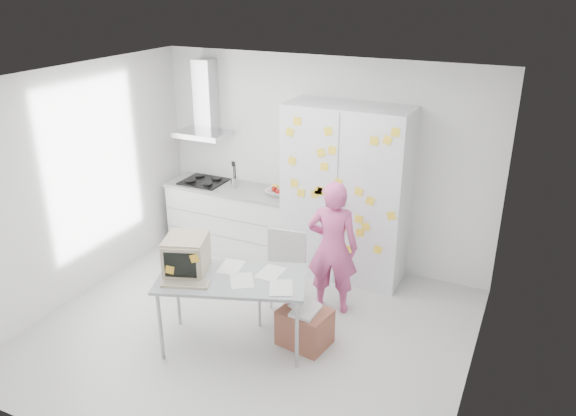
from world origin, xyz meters
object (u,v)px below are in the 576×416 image
at_px(chair, 283,271).
at_px(cardboard_box, 305,326).
at_px(desk, 203,265).
at_px(person, 333,247).

distance_m(chair, cardboard_box, 0.67).
xyz_separation_m(desk, chair, (0.53, 0.76, -0.32)).
distance_m(desk, chair, 0.98).
bearing_deg(person, desk, 37.87).
xyz_separation_m(person, cardboard_box, (-0.00, -0.75, -0.58)).
distance_m(desk, cardboard_box, 1.24).
relative_size(desk, chair, 1.62).
distance_m(person, cardboard_box, 0.95).
relative_size(desk, cardboard_box, 2.95).
bearing_deg(person, cardboard_box, 77.76).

